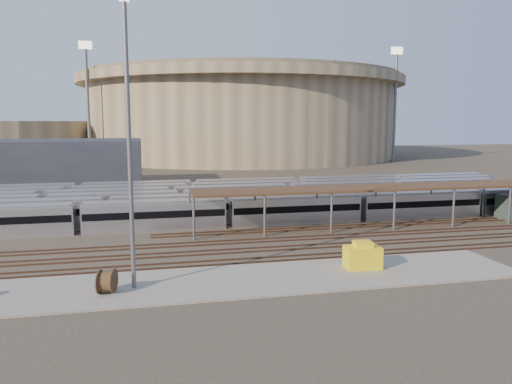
% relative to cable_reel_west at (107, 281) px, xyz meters
% --- Properties ---
extents(ground, '(420.00, 420.00, 0.00)m').
position_rel_cable_reel_west_xyz_m(ground, '(16.69, 16.09, -1.17)').
color(ground, '#383026').
rests_on(ground, ground).
extents(apron, '(50.00, 9.00, 0.20)m').
position_rel_cable_reel_west_xyz_m(apron, '(11.69, 1.09, -1.07)').
color(apron, gray).
rests_on(apron, ground).
extents(subway_trains, '(121.71, 23.90, 3.60)m').
position_rel_cable_reel_west_xyz_m(subway_trains, '(11.35, 34.59, 0.63)').
color(subway_trains, silver).
rests_on(subway_trains, ground).
extents(inspection_shed, '(60.30, 6.00, 5.30)m').
position_rel_cable_reel_west_xyz_m(inspection_shed, '(38.69, 20.09, 3.81)').
color(inspection_shed, slate).
rests_on(inspection_shed, ground).
extents(empty_tracks, '(170.00, 9.62, 0.18)m').
position_rel_cable_reel_west_xyz_m(empty_tracks, '(16.69, 11.09, -1.08)').
color(empty_tracks, '#4C3323').
rests_on(empty_tracks, ground).
extents(stadium, '(124.00, 124.00, 32.50)m').
position_rel_cable_reel_west_xyz_m(stadium, '(41.69, 156.09, 15.30)').
color(stadium, gray).
rests_on(stadium, ground).
extents(secondary_arena, '(56.00, 56.00, 14.00)m').
position_rel_cable_reel_west_xyz_m(secondary_arena, '(-43.31, 146.09, 5.83)').
color(secondary_arena, gray).
rests_on(secondary_arena, ground).
extents(service_building, '(42.00, 20.00, 10.00)m').
position_rel_cable_reel_west_xyz_m(service_building, '(-18.31, 71.09, 3.83)').
color(service_building, '#1E232D').
rests_on(service_building, ground).
extents(floodlight_0, '(4.00, 1.00, 38.40)m').
position_rel_cable_reel_west_xyz_m(floodlight_0, '(-13.31, 126.09, 19.47)').
color(floodlight_0, slate).
rests_on(floodlight_0, ground).
extents(floodlight_2, '(4.00, 1.00, 38.40)m').
position_rel_cable_reel_west_xyz_m(floodlight_2, '(86.69, 116.09, 19.47)').
color(floodlight_2, slate).
rests_on(floodlight_2, ground).
extents(floodlight_3, '(4.00, 1.00, 38.40)m').
position_rel_cable_reel_west_xyz_m(floodlight_3, '(6.69, 176.09, 19.47)').
color(floodlight_3, slate).
rests_on(floodlight_3, ground).
extents(cable_reel_west, '(1.57, 2.17, 1.95)m').
position_rel_cable_reel_west_xyz_m(cable_reel_west, '(0.00, 0.00, 0.00)').
color(cable_reel_west, '#503A20').
rests_on(cable_reel_west, apron).
extents(yard_light_pole, '(0.80, 0.36, 22.96)m').
position_rel_cable_reel_west_xyz_m(yard_light_pole, '(2.09, 0.91, 10.59)').
color(yard_light_pole, slate).
rests_on(yard_light_pole, apron).
extents(yellow_equipment, '(3.44, 2.33, 2.05)m').
position_rel_cable_reel_west_xyz_m(yellow_equipment, '(22.93, 1.91, 0.05)').
color(yellow_equipment, yellow).
rests_on(yellow_equipment, apron).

